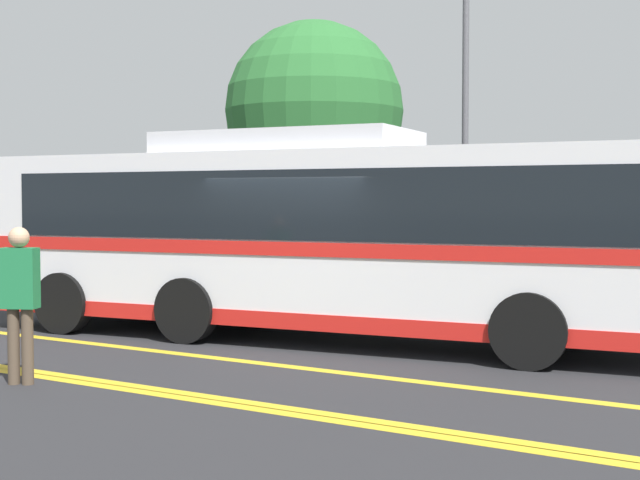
{
  "coord_description": "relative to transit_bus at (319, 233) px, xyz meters",
  "views": [
    {
      "loc": [
        7.11,
        -11.34,
        2.16
      ],
      "look_at": [
        -0.14,
        0.47,
        1.55
      ],
      "focal_mm": 50.0,
      "sensor_mm": 36.0,
      "label": 1
    }
  ],
  "objects": [
    {
      "name": "curb_strip",
      "position": [
        0.01,
        5.07,
        -1.59
      ],
      "size": [
        39.24,
        0.36,
        0.15
      ],
      "primitive_type": "cube",
      "color": "#99999E",
      "rests_on": "ground_plane"
    },
    {
      "name": "lane_strip_2",
      "position": [
        0.01,
        -4.34,
        -1.66
      ],
      "size": [
        31.24,
        0.2,
        0.01
      ],
      "primitive_type": "cube",
      "rotation": [
        0.0,
        0.0,
        1.57
      ],
      "color": "gold",
      "rests_on": "ground_plane"
    },
    {
      "name": "transit_bus",
      "position": [
        0.0,
        0.0,
        0.0
      ],
      "size": [
        11.74,
        3.88,
        3.24
      ],
      "rotation": [
        0.0,
        0.0,
        -1.45
      ],
      "color": "silver",
      "rests_on": "ground_plane"
    },
    {
      "name": "pedestrian_0",
      "position": [
        -1.19,
        -4.78,
        -0.59
      ],
      "size": [
        0.47,
        0.38,
        1.86
      ],
      "rotation": [
        0.0,
        0.0,
        3.59
      ],
      "color": "brown",
      "rests_on": "ground_plane"
    },
    {
      "name": "parked_car_0",
      "position": [
        -11.34,
        3.56,
        -0.89
      ],
      "size": [
        4.94,
        2.17,
        1.55
      ],
      "rotation": [
        0.0,
        0.0,
        -1.49
      ],
      "color": "navy",
      "rests_on": "ground_plane"
    },
    {
      "name": "tree_1",
      "position": [
        -5.7,
        9.01,
        2.96
      ],
      "size": [
        4.9,
        4.9,
        7.08
      ],
      "color": "#513823",
      "rests_on": "ground_plane"
    },
    {
      "name": "parked_car_1",
      "position": [
        -4.77,
        3.24,
        -0.95
      ],
      "size": [
        3.98,
        1.82,
        1.43
      ],
      "rotation": [
        0.0,
        0.0,
        -1.59
      ],
      "color": "black",
      "rests_on": "ground_plane"
    },
    {
      "name": "lane_strip_0",
      "position": [
        0.01,
        -2.2,
        -1.66
      ],
      "size": [
        31.24,
        0.2,
        0.01
      ],
      "primitive_type": "cube",
      "rotation": [
        0.0,
        0.0,
        1.57
      ],
      "color": "gold",
      "rests_on": "ground_plane"
    },
    {
      "name": "ground_plane",
      "position": [
        0.15,
        -0.47,
        -1.66
      ],
      "size": [
        220.0,
        220.0,
        0.0
      ],
      "primitive_type": "plane",
      "color": "#262628"
    },
    {
      "name": "street_lamp",
      "position": [
        -0.03,
        5.97,
        3.69
      ],
      "size": [
        0.57,
        0.57,
        7.1
      ],
      "color": "#59595E",
      "rests_on": "ground_plane"
    },
    {
      "name": "lane_strip_1",
      "position": [
        0.01,
        -4.16,
        -1.66
      ],
      "size": [
        31.24,
        0.2,
        0.01
      ],
      "primitive_type": "cube",
      "rotation": [
        0.0,
        0.0,
        1.57
      ],
      "color": "gold",
      "rests_on": "ground_plane"
    }
  ]
}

